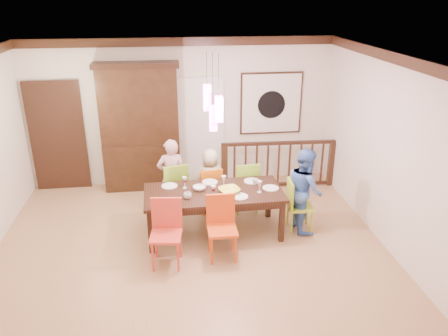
{
  "coord_description": "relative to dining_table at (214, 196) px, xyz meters",
  "views": [
    {
      "loc": [
        -0.23,
        -5.94,
        3.71
      ],
      "look_at": [
        0.58,
        0.42,
        1.09
      ],
      "focal_mm": 35.0,
      "sensor_mm": 36.0,
      "label": 1
    }
  ],
  "objects": [
    {
      "name": "serving_bowl",
      "position": [
        0.24,
        -0.08,
        0.12
      ],
      "size": [
        0.4,
        0.4,
        0.08
      ],
      "primitive_type": "imported",
      "rotation": [
        0.0,
        0.0,
        0.28
      ],
      "color": "yellow",
      "rests_on": "dining_table"
    },
    {
      "name": "cup_left",
      "position": [
        -0.42,
        -0.19,
        0.13
      ],
      "size": [
        0.14,
        0.14,
        0.09
      ],
      "primitive_type": "imported",
      "rotation": [
        0.0,
        0.0,
        0.17
      ],
      "color": "silver",
      "rests_on": "dining_table"
    },
    {
      "name": "chair_near_mid",
      "position": [
        0.04,
        -0.72,
        -0.13
      ],
      "size": [
        0.43,
        0.43,
        0.95
      ],
      "rotation": [
        0.0,
        0.0,
        -0.0
      ],
      "color": "#CA4313",
      "rests_on": "floor"
    },
    {
      "name": "wall_right",
      "position": [
        2.6,
        -0.29,
        0.78
      ],
      "size": [
        0.0,
        5.0,
        5.0
      ],
      "primitive_type": "plane",
      "rotation": [
        1.57,
        0.0,
        -1.57
      ],
      "color": "beige",
      "rests_on": "floor"
    },
    {
      "name": "person_far_mid",
      "position": [
        0.03,
        0.86,
        -0.09
      ],
      "size": [
        0.63,
        0.48,
        1.15
      ],
      "primitive_type": "imported",
      "rotation": [
        0.0,
        0.0,
        3.36
      ],
      "color": "#BAB28D",
      "rests_on": "floor"
    },
    {
      "name": "plate_near_mid",
      "position": [
        0.38,
        -0.25,
        0.09
      ],
      "size": [
        0.26,
        0.26,
        0.01
      ],
      "primitive_type": "cylinder",
      "color": "white",
      "rests_on": "dining_table"
    },
    {
      "name": "floor",
      "position": [
        -0.4,
        -0.29,
        -0.67
      ],
      "size": [
        6.0,
        6.0,
        0.0
      ],
      "primitive_type": "plane",
      "color": "#A88151",
      "rests_on": "ground"
    },
    {
      "name": "wine_glass_d",
      "position": [
        0.71,
        -0.12,
        0.18
      ],
      "size": [
        0.08,
        0.08,
        0.19
      ],
      "primitive_type": null,
      "color": "silver",
      "rests_on": "dining_table"
    },
    {
      "name": "wine_glass_b",
      "position": [
        0.18,
        0.16,
        0.18
      ],
      "size": [
        0.08,
        0.08,
        0.19
      ],
      "primitive_type": null,
      "color": "silver",
      "rests_on": "dining_table"
    },
    {
      "name": "plate_far_mid",
      "position": [
        -0.03,
        0.36,
        0.09
      ],
      "size": [
        0.26,
        0.26,
        0.01
      ],
      "primitive_type": "cylinder",
      "color": "white",
      "rests_on": "dining_table"
    },
    {
      "name": "painting",
      "position": [
        1.4,
        2.18,
        0.93
      ],
      "size": [
        1.25,
        0.06,
        1.25
      ],
      "color": "black",
      "rests_on": "wall_back"
    },
    {
      "name": "plate_far_left",
      "position": [
        -0.69,
        0.29,
        0.09
      ],
      "size": [
        0.26,
        0.26,
        0.01
      ],
      "primitive_type": "cylinder",
      "color": "white",
      "rests_on": "dining_table"
    },
    {
      "name": "plate_end_right",
      "position": [
        0.92,
        -0.0,
        0.09
      ],
      "size": [
        0.26,
        0.26,
        0.01
      ],
      "primitive_type": "cylinder",
      "color": "white",
      "rests_on": "dining_table"
    },
    {
      "name": "plate_near_left",
      "position": [
        -0.7,
        -0.28,
        0.09
      ],
      "size": [
        0.26,
        0.26,
        0.01
      ],
      "primitive_type": "cylinder",
      "color": "white",
      "rests_on": "dining_table"
    },
    {
      "name": "crown_molding",
      "position": [
        -0.4,
        -0.29,
        2.15
      ],
      "size": [
        6.0,
        5.0,
        0.16
      ],
      "primitive_type": null,
      "color": "black",
      "rests_on": "wall_back"
    },
    {
      "name": "chair_near_left",
      "position": [
        -0.77,
        -0.79,
        -0.11
      ],
      "size": [
        0.49,
        0.49,
        0.98
      ],
      "rotation": [
        0.0,
        0.0,
        -0.12
      ],
      "color": "red",
      "rests_on": "floor"
    },
    {
      "name": "napkin",
      "position": [
        -0.06,
        -0.37,
        0.09
      ],
      "size": [
        0.18,
        0.14,
        0.01
      ],
      "primitive_type": "cube",
      "color": "#D83359",
      "rests_on": "dining_table"
    },
    {
      "name": "small_bowl",
      "position": [
        -0.22,
        0.08,
        0.11
      ],
      "size": [
        0.22,
        0.22,
        0.06
      ],
      "primitive_type": "imported",
      "rotation": [
        0.0,
        0.0,
        -0.07
      ],
      "color": "white",
      "rests_on": "dining_table"
    },
    {
      "name": "wall_back",
      "position": [
        -0.4,
        2.21,
        0.78
      ],
      "size": [
        6.0,
        0.0,
        6.0
      ],
      "primitive_type": "plane",
      "rotation": [
        1.57,
        0.0,
        0.0
      ],
      "color": "beige",
      "rests_on": "floor"
    },
    {
      "name": "ceiling",
      "position": [
        -0.4,
        -0.29,
        2.23
      ],
      "size": [
        6.0,
        6.0,
        0.0
      ],
      "primitive_type": "plane",
      "rotation": [
        3.14,
        0.0,
        0.0
      ],
      "color": "white",
      "rests_on": "wall_back"
    },
    {
      "name": "chair_far_right",
      "position": [
        0.63,
        0.74,
        -0.12
      ],
      "size": [
        0.48,
        0.48,
        0.95
      ],
      "rotation": [
        0.0,
        0.0,
        3.26
      ],
      "color": "#75AA25",
      "rests_on": "floor"
    },
    {
      "name": "chair_end_right",
      "position": [
        1.41,
        -0.07,
        -0.16
      ],
      "size": [
        0.42,
        0.42,
        0.88
      ],
      "rotation": [
        0.0,
        0.0,
        1.51
      ],
      "color": "#94B423",
      "rests_on": "floor"
    },
    {
      "name": "balustrade",
      "position": [
        1.48,
        1.66,
        -0.17
      ],
      "size": [
        2.3,
        0.17,
        0.96
      ],
      "rotation": [
        0.0,
        0.0,
        -0.04
      ],
      "color": "black",
      "rests_on": "floor"
    },
    {
      "name": "dining_table",
      "position": [
        0.0,
        0.0,
        0.0
      ],
      "size": [
        2.22,
        1.06,
        0.75
      ],
      "rotation": [
        0.0,
        0.0,
        0.03
      ],
      "color": "black",
      "rests_on": "floor"
    },
    {
      "name": "pendant_cluster",
      "position": [
        0.0,
        -0.0,
        1.44
      ],
      "size": [
        0.27,
        0.21,
        1.14
      ],
      "color": "#F349BA",
      "rests_on": "ceiling"
    },
    {
      "name": "wine_glass_a",
      "position": [
        -0.45,
        0.19,
        0.18
      ],
      "size": [
        0.08,
        0.08,
        0.19
      ],
      "primitive_type": null,
      "color": "#590C19",
      "rests_on": "dining_table"
    },
    {
      "name": "person_far_left",
      "position": [
        -0.65,
        0.84,
        0.02
      ],
      "size": [
        0.52,
        0.36,
        1.37
      ],
      "primitive_type": "imported",
      "rotation": [
        0.0,
        0.0,
        3.21
      ],
      "color": "beige",
      "rests_on": "floor"
    },
    {
      "name": "chair_far_left",
      "position": [
        -0.63,
        0.82,
        -0.12
      ],
      "size": [
        0.54,
        0.54,
        0.96
      ],
      "rotation": [
        0.0,
        0.0,
        3.42
      ],
      "color": "#8DCC2F",
      "rests_on": "floor"
    },
    {
      "name": "cup_right",
      "position": [
        0.7,
        0.2,
        0.13
      ],
      "size": [
        0.1,
        0.1,
        0.09
      ],
      "primitive_type": "imported",
      "rotation": [
        0.0,
        0.0,
        0.05
      ],
      "color": "silver",
      "rests_on": "dining_table"
    },
    {
      "name": "chair_far_mid",
      "position": [
        0.0,
        0.79,
        -0.18
      ],
      "size": [
        0.44,
        0.44,
        0.86
      ],
      "rotation": [
        0.0,
        0.0,
        3.29
      ],
      "color": "#CD620C",
      "rests_on": "floor"
    },
    {
      "name": "white_doorway",
      "position": [
        -0.05,
        2.18,
        0.38
      ],
      "size": [
        0.97,
        0.05,
        2.22
      ],
      "primitive_type": "cube",
      "color": "silver",
      "rests_on": "wall_back"
    },
    {
      "name": "person_end_right",
      "position": [
        1.49,
        -0.01,
        0.03
      ],
      "size": [
        0.58,
        0.72,
        1.4
      ],
      "primitive_type": "imported",
      "rotation": [
        0.0,
        0.0,
        1.65
      ],
      "color": "#436EBD",
      "rests_on": "floor"
    },
    {
      "name": "plate_far_right",
      "position": [
        0.67,
        0.31,
        0.09
      ],
      "size": [
        0.26,
        0.26,
        0.01
      ],
      "primitive_type": "cylinder",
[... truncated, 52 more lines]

